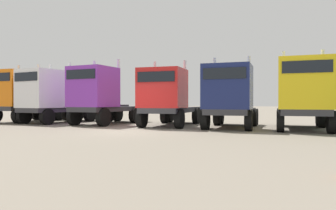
{
  "coord_description": "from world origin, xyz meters",
  "views": [
    {
      "loc": [
        7.94,
        -13.32,
        1.43
      ],
      "look_at": [
        0.18,
        4.46,
        1.26
      ],
      "focal_mm": 33.97,
      "sensor_mm": 36.0,
      "label": 1
    }
  ],
  "objects_px": {
    "semi_truck_red": "(167,97)",
    "semi_truck_white": "(50,96)",
    "semi_truck_navy": "(230,96)",
    "semi_truck_yellow": "(304,93)",
    "semi_truck_orange": "(21,96)",
    "semi_truck_purple": "(100,95)"
  },
  "relations": [
    {
      "from": "semi_truck_orange",
      "to": "semi_truck_white",
      "type": "distance_m",
      "value": 2.89
    },
    {
      "from": "semi_truck_orange",
      "to": "semi_truck_purple",
      "type": "relative_size",
      "value": 1.08
    },
    {
      "from": "semi_truck_purple",
      "to": "semi_truck_yellow",
      "type": "xyz_separation_m",
      "value": [
        11.9,
        0.56,
        -0.01
      ]
    },
    {
      "from": "semi_truck_navy",
      "to": "semi_truck_orange",
      "type": "bearing_deg",
      "value": -93.01
    },
    {
      "from": "semi_truck_white",
      "to": "semi_truck_red",
      "type": "xyz_separation_m",
      "value": [
        8.45,
        0.59,
        -0.15
      ]
    },
    {
      "from": "semi_truck_orange",
      "to": "semi_truck_yellow",
      "type": "relative_size",
      "value": 1.07
    },
    {
      "from": "semi_truck_navy",
      "to": "semi_truck_yellow",
      "type": "height_order",
      "value": "semi_truck_yellow"
    },
    {
      "from": "semi_truck_purple",
      "to": "semi_truck_navy",
      "type": "bearing_deg",
      "value": 93.54
    },
    {
      "from": "semi_truck_red",
      "to": "semi_truck_yellow",
      "type": "relative_size",
      "value": 1.09
    },
    {
      "from": "semi_truck_yellow",
      "to": "semi_truck_navy",
      "type": "bearing_deg",
      "value": -90.39
    },
    {
      "from": "semi_truck_white",
      "to": "semi_truck_navy",
      "type": "height_order",
      "value": "semi_truck_white"
    },
    {
      "from": "semi_truck_orange",
      "to": "semi_truck_white",
      "type": "relative_size",
      "value": 1.01
    },
    {
      "from": "semi_truck_white",
      "to": "semi_truck_red",
      "type": "bearing_deg",
      "value": 98.86
    },
    {
      "from": "semi_truck_orange",
      "to": "semi_truck_yellow",
      "type": "distance_m",
      "value": 18.75
    },
    {
      "from": "semi_truck_white",
      "to": "semi_truck_orange",
      "type": "bearing_deg",
      "value": -87.78
    },
    {
      "from": "semi_truck_red",
      "to": "semi_truck_navy",
      "type": "height_order",
      "value": "semi_truck_navy"
    },
    {
      "from": "semi_truck_orange",
      "to": "semi_truck_purple",
      "type": "bearing_deg",
      "value": 86.94
    },
    {
      "from": "semi_truck_red",
      "to": "semi_truck_white",
      "type": "bearing_deg",
      "value": -91.59
    },
    {
      "from": "semi_truck_white",
      "to": "semi_truck_purple",
      "type": "distance_m",
      "value": 3.96
    },
    {
      "from": "semi_truck_orange",
      "to": "semi_truck_white",
      "type": "height_order",
      "value": "semi_truck_orange"
    },
    {
      "from": "semi_truck_navy",
      "to": "semi_truck_yellow",
      "type": "relative_size",
      "value": 0.97
    },
    {
      "from": "semi_truck_navy",
      "to": "semi_truck_yellow",
      "type": "distance_m",
      "value": 3.69
    }
  ]
}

